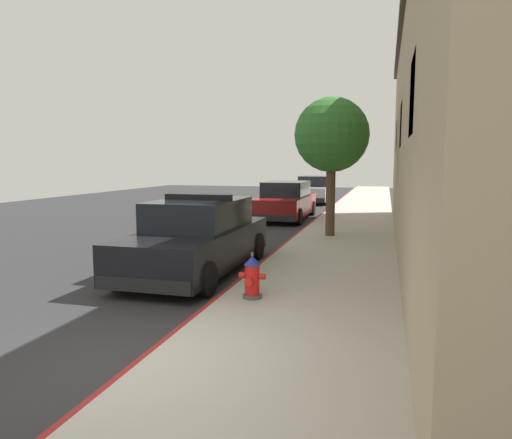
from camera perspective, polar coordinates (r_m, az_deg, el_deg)
The scene contains 8 objects.
ground_plane at distance 16.57m, azimuth -10.36°, elevation -1.71°, with size 29.01×60.00×0.20m, color #2B2B2D.
sidewalk_pavement at distance 14.97m, azimuth 10.82°, elevation -2.00°, with size 2.91×60.00×0.13m, color #ADA89E.
curb_painted_edge at distance 15.16m, azimuth 5.17°, elevation -1.79°, with size 0.08×60.00×0.13m, color maroon.
police_cruiser at distance 10.21m, azimuth -7.04°, elevation -2.22°, with size 1.94×4.84×1.68m.
parked_car_silver_ahead at distance 19.66m, azimuth 3.60°, elevation 2.20°, with size 1.94×4.84×1.56m.
parked_car_dark_far at distance 27.98m, azimuth 7.14°, elevation 3.57°, with size 1.94×4.84×1.56m.
fire_hydrant at distance 7.80m, azimuth -0.47°, elevation -6.99°, with size 0.44×0.40×0.76m.
street_tree at distance 14.47m, azimuth 9.13°, elevation 9.97°, with size 2.23×2.23×4.16m.
Camera 1 is at (2.60, -4.75, 2.36)m, focal length 33.09 mm.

